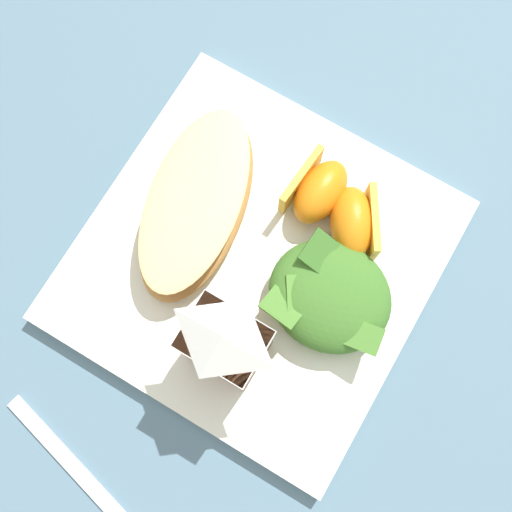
# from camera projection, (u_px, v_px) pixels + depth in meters

# --- Properties ---
(ground) EXTENTS (3.00, 3.00, 0.00)m
(ground) POSITION_uv_depth(u_px,v_px,m) (256.00, 263.00, 0.55)
(ground) COLOR slate
(white_plate) EXTENTS (0.28, 0.28, 0.02)m
(white_plate) POSITION_uv_depth(u_px,v_px,m) (256.00, 261.00, 0.54)
(white_plate) COLOR white
(white_plate) RESTS_ON ground
(cheesy_pizza_bread) EXTENTS (0.11, 0.18, 0.04)m
(cheesy_pizza_bread) POSITION_uv_depth(u_px,v_px,m) (196.00, 204.00, 0.52)
(cheesy_pizza_bread) COLOR #B77F42
(cheesy_pizza_bread) RESTS_ON white_plate
(green_salad_pile) EXTENTS (0.10, 0.09, 0.04)m
(green_salad_pile) POSITION_uv_depth(u_px,v_px,m) (330.00, 295.00, 0.50)
(green_salad_pile) COLOR #3D7028
(green_salad_pile) RESTS_ON white_plate
(milk_carton) EXTENTS (0.06, 0.05, 0.11)m
(milk_carton) POSITION_uv_depth(u_px,v_px,m) (225.00, 343.00, 0.46)
(milk_carton) COLOR brown
(milk_carton) RESTS_ON white_plate
(orange_wedge_front) EXTENTS (0.06, 0.07, 0.04)m
(orange_wedge_front) POSITION_uv_depth(u_px,v_px,m) (354.00, 222.00, 0.52)
(orange_wedge_front) COLOR orange
(orange_wedge_front) RESTS_ON white_plate
(orange_wedge_middle) EXTENTS (0.04, 0.06, 0.04)m
(orange_wedge_middle) POSITION_uv_depth(u_px,v_px,m) (319.00, 191.00, 0.52)
(orange_wedge_middle) COLOR orange
(orange_wedge_middle) RESTS_ON white_plate
(metal_fork) EXTENTS (0.19, 0.06, 0.01)m
(metal_fork) POSITION_uv_depth(u_px,v_px,m) (104.00, 500.00, 0.50)
(metal_fork) COLOR silver
(metal_fork) RESTS_ON ground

